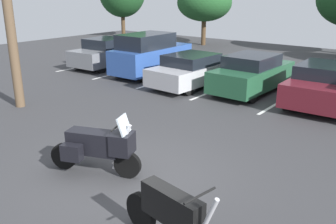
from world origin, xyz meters
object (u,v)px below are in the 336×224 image
car_grey (108,53)px  car_green (252,74)px  motorcycle_touring (98,146)px  car_blue (150,55)px  car_maroon (326,84)px  car_silver (196,70)px  motorcycle_second (172,217)px

car_grey → car_green: 8.28m
motorcycle_touring → car_green: size_ratio=0.48×
car_blue → car_maroon: 8.05m
car_blue → car_silver: 2.89m
car_green → car_silver: bearing=-169.8°
car_blue → motorcycle_touring: bearing=-55.8°
car_blue → car_maroon: car_blue is taller
motorcycle_second → car_maroon: (-0.53, 9.70, 0.11)m
car_grey → car_green: car_grey is taller
motorcycle_second → car_silver: (-5.73, 9.13, 0.05)m
motorcycle_second → car_maroon: 9.72m
motorcycle_touring → car_silver: 8.57m
car_blue → car_green: bearing=0.9°
car_blue → car_silver: size_ratio=0.91×
car_grey → car_green: size_ratio=1.02×
car_green → car_maroon: 2.79m
car_silver → car_maroon: 5.23m
motorcycle_touring → car_blue: size_ratio=0.47×
car_grey → car_blue: (3.03, -0.12, 0.24)m
motorcycle_touring → car_maroon: bearing=75.0°
motorcycle_second → car_maroon: bearing=93.1°
car_blue → car_green: car_blue is taller
car_silver → car_maroon: (5.19, 0.57, 0.05)m
motorcycle_second → car_green: (-3.32, 9.56, 0.12)m
car_grey → car_maroon: bearing=0.6°
motorcycle_second → car_blue: 12.79m
motorcycle_second → car_maroon: car_maroon is taller
motorcycle_touring → car_silver: motorcycle_touring is taller
motorcycle_touring → car_maroon: (2.32, 8.65, 0.06)m
motorcycle_touring → car_blue: car_blue is taller
motorcycle_touring → car_silver: size_ratio=0.43×
motorcycle_second → car_green: bearing=109.1°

